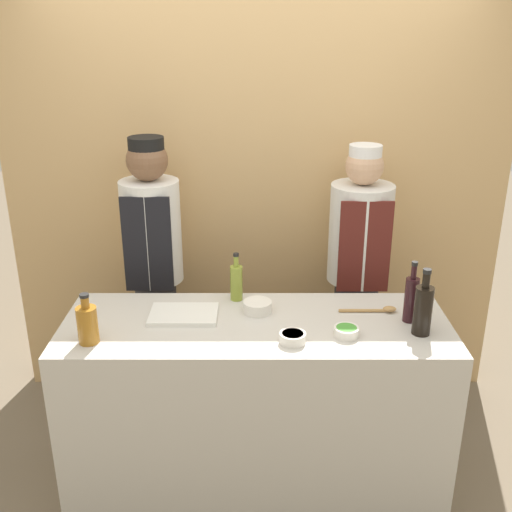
{
  "coord_description": "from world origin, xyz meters",
  "views": [
    {
      "loc": [
        -0.0,
        -2.46,
        2.24
      ],
      "look_at": [
        0.0,
        0.13,
        1.23
      ],
      "focal_mm": 42.0,
      "sensor_mm": 36.0,
      "label": 1
    }
  ],
  "objects_px": {
    "bottle_soy": "(423,309)",
    "bottle_amber": "(87,324)",
    "wooden_spoon": "(377,310)",
    "chef_right": "(357,276)",
    "sauce_bowl_green": "(346,331)",
    "sauce_bowl_yellow": "(257,306)",
    "sauce_bowl_orange": "(293,337)",
    "chef_left": "(154,270)",
    "cutting_board": "(184,314)",
    "bottle_oil": "(236,282)",
    "bottle_wine": "(411,298)"
  },
  "relations": [
    {
      "from": "bottle_soy",
      "to": "chef_left",
      "type": "distance_m",
      "value": 1.53
    },
    {
      "from": "bottle_wine",
      "to": "chef_right",
      "type": "xyz_separation_m",
      "value": [
        -0.13,
        0.66,
        -0.17
      ]
    },
    {
      "from": "sauce_bowl_orange",
      "to": "bottle_wine",
      "type": "distance_m",
      "value": 0.59
    },
    {
      "from": "sauce_bowl_orange",
      "to": "sauce_bowl_yellow",
      "type": "xyz_separation_m",
      "value": [
        -0.15,
        0.29,
        0.01
      ]
    },
    {
      "from": "bottle_soy",
      "to": "bottle_amber",
      "type": "xyz_separation_m",
      "value": [
        -1.45,
        -0.08,
        -0.03
      ]
    },
    {
      "from": "bottle_oil",
      "to": "bottle_amber",
      "type": "xyz_separation_m",
      "value": [
        -0.63,
        -0.43,
        -0.01
      ]
    },
    {
      "from": "cutting_board",
      "to": "bottle_wine",
      "type": "bearing_deg",
      "value": -2.47
    },
    {
      "from": "sauce_bowl_green",
      "to": "bottle_soy",
      "type": "relative_size",
      "value": 0.36
    },
    {
      "from": "wooden_spoon",
      "to": "chef_left",
      "type": "bearing_deg",
      "value": 153.85
    },
    {
      "from": "sauce_bowl_orange",
      "to": "bottle_soy",
      "type": "height_order",
      "value": "bottle_soy"
    },
    {
      "from": "sauce_bowl_orange",
      "to": "bottle_wine",
      "type": "bearing_deg",
      "value": 19.94
    },
    {
      "from": "sauce_bowl_orange",
      "to": "bottle_amber",
      "type": "relative_size",
      "value": 0.5
    },
    {
      "from": "chef_left",
      "to": "bottle_soy",
      "type": "bearing_deg",
      "value": -30.64
    },
    {
      "from": "sauce_bowl_orange",
      "to": "bottle_wine",
      "type": "relative_size",
      "value": 0.39
    },
    {
      "from": "sauce_bowl_green",
      "to": "wooden_spoon",
      "type": "height_order",
      "value": "sauce_bowl_green"
    },
    {
      "from": "cutting_board",
      "to": "bottle_oil",
      "type": "xyz_separation_m",
      "value": [
        0.24,
        0.19,
        0.09
      ]
    },
    {
      "from": "cutting_board",
      "to": "bottle_oil",
      "type": "distance_m",
      "value": 0.32
    },
    {
      "from": "sauce_bowl_green",
      "to": "bottle_amber",
      "type": "relative_size",
      "value": 0.49
    },
    {
      "from": "chef_right",
      "to": "cutting_board",
      "type": "bearing_deg",
      "value": -146.4
    },
    {
      "from": "bottle_oil",
      "to": "wooden_spoon",
      "type": "xyz_separation_m",
      "value": [
        0.67,
        -0.14,
        -0.08
      ]
    },
    {
      "from": "chef_left",
      "to": "chef_right",
      "type": "relative_size",
      "value": 1.03
    },
    {
      "from": "wooden_spoon",
      "to": "chef_left",
      "type": "xyz_separation_m",
      "value": [
        -1.16,
        0.57,
        -0.03
      ]
    },
    {
      "from": "sauce_bowl_green",
      "to": "chef_right",
      "type": "xyz_separation_m",
      "value": [
        0.18,
        0.8,
        -0.08
      ]
    },
    {
      "from": "cutting_board",
      "to": "chef_left",
      "type": "xyz_separation_m",
      "value": [
        -0.24,
        0.61,
        -0.03
      ]
    },
    {
      "from": "bottle_oil",
      "to": "wooden_spoon",
      "type": "height_order",
      "value": "bottle_oil"
    },
    {
      "from": "bottle_wine",
      "to": "bottle_soy",
      "type": "bearing_deg",
      "value": -79.62
    },
    {
      "from": "sauce_bowl_green",
      "to": "bottle_oil",
      "type": "distance_m",
      "value": 0.63
    },
    {
      "from": "chef_right",
      "to": "bottle_amber",
      "type": "bearing_deg",
      "value": -146.69
    },
    {
      "from": "sauce_bowl_green",
      "to": "bottle_soy",
      "type": "xyz_separation_m",
      "value": [
        0.33,
        0.02,
        0.1
      ]
    },
    {
      "from": "bottle_wine",
      "to": "chef_right",
      "type": "height_order",
      "value": "chef_right"
    },
    {
      "from": "sauce_bowl_orange",
      "to": "bottle_soy",
      "type": "distance_m",
      "value": 0.59
    },
    {
      "from": "cutting_board",
      "to": "bottle_oil",
      "type": "relative_size",
      "value": 1.29
    },
    {
      "from": "chef_left",
      "to": "bottle_oil",
      "type": "bearing_deg",
      "value": -41.46
    },
    {
      "from": "bottle_soy",
      "to": "bottle_wine",
      "type": "bearing_deg",
      "value": 100.38
    },
    {
      "from": "cutting_board",
      "to": "bottle_wine",
      "type": "relative_size",
      "value": 1.08
    },
    {
      "from": "sauce_bowl_yellow",
      "to": "sauce_bowl_orange",
      "type": "bearing_deg",
      "value": -62.61
    },
    {
      "from": "sauce_bowl_yellow",
      "to": "bottle_wine",
      "type": "relative_size",
      "value": 0.46
    },
    {
      "from": "sauce_bowl_orange",
      "to": "sauce_bowl_yellow",
      "type": "relative_size",
      "value": 0.84
    },
    {
      "from": "bottle_amber",
      "to": "wooden_spoon",
      "type": "relative_size",
      "value": 0.84
    },
    {
      "from": "sauce_bowl_orange",
      "to": "cutting_board",
      "type": "bearing_deg",
      "value": 153.78
    },
    {
      "from": "sauce_bowl_orange",
      "to": "chef_right",
      "type": "distance_m",
      "value": 0.96
    },
    {
      "from": "cutting_board",
      "to": "bottle_wine",
      "type": "height_order",
      "value": "bottle_wine"
    },
    {
      "from": "sauce_bowl_green",
      "to": "wooden_spoon",
      "type": "bearing_deg",
      "value": 52.23
    },
    {
      "from": "cutting_board",
      "to": "chef_right",
      "type": "relative_size",
      "value": 0.19
    },
    {
      "from": "cutting_board",
      "to": "sauce_bowl_green",
      "type": "bearing_deg",
      "value": -14.26
    },
    {
      "from": "sauce_bowl_orange",
      "to": "chef_right",
      "type": "relative_size",
      "value": 0.07
    },
    {
      "from": "bottle_amber",
      "to": "bottle_soy",
      "type": "bearing_deg",
      "value": 3.08
    },
    {
      "from": "wooden_spoon",
      "to": "chef_right",
      "type": "relative_size",
      "value": 0.17
    },
    {
      "from": "bottle_soy",
      "to": "bottle_amber",
      "type": "distance_m",
      "value": 1.46
    },
    {
      "from": "sauce_bowl_orange",
      "to": "chef_right",
      "type": "bearing_deg",
      "value": 63.89
    }
  ]
}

